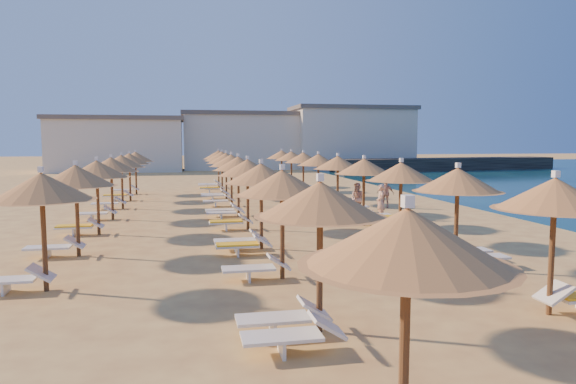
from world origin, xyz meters
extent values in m
plane|color=#E3B863|center=(0.00, 0.00, 0.00)|extent=(220.00, 220.00, 0.00)
cube|color=black|center=(26.51, 39.71, 0.75)|extent=(30.26, 8.28, 1.50)
cube|color=beige|center=(-13.19, 45.57, 3.00)|extent=(15.00, 8.00, 6.00)
cube|color=#59514C|center=(-13.19, 45.57, 6.25)|extent=(15.60, 8.48, 0.50)
cube|color=beige|center=(2.05, 47.97, 3.40)|extent=(15.00, 8.00, 6.80)
cube|color=#59514C|center=(2.05, 47.97, 7.05)|extent=(15.60, 8.48, 0.50)
cube|color=beige|center=(16.26, 46.37, 3.80)|extent=(15.00, 8.00, 7.60)
cube|color=#59514C|center=(16.26, 46.37, 7.85)|extent=(15.60, 8.48, 0.50)
cylinder|color=brown|center=(2.24, -9.65, 1.24)|extent=(0.12, 0.12, 2.47)
cone|color=#9A5C2C|center=(2.24, -9.65, 2.55)|extent=(2.31, 2.31, 0.66)
cone|color=#9A5C2C|center=(2.24, -9.65, 2.28)|extent=(2.50, 2.50, 0.12)
cube|color=white|center=(2.24, -9.65, 2.95)|extent=(0.12, 0.12, 0.14)
cylinder|color=brown|center=(2.24, -5.80, 1.24)|extent=(0.12, 0.12, 2.47)
cone|color=#9A5C2C|center=(2.24, -5.80, 2.55)|extent=(2.31, 2.31, 0.66)
cone|color=#9A5C2C|center=(2.24, -5.80, 2.28)|extent=(2.50, 2.50, 0.12)
cube|color=white|center=(2.24, -5.80, 2.95)|extent=(0.12, 0.12, 0.14)
cylinder|color=brown|center=(2.24, -1.96, 1.24)|extent=(0.12, 0.12, 2.47)
cone|color=#9A5C2C|center=(2.24, -1.96, 2.55)|extent=(2.31, 2.31, 0.66)
cone|color=#9A5C2C|center=(2.24, -1.96, 2.28)|extent=(2.50, 2.50, 0.12)
cube|color=white|center=(2.24, -1.96, 2.95)|extent=(0.12, 0.12, 0.14)
cylinder|color=brown|center=(2.24, 1.89, 1.24)|extent=(0.12, 0.12, 2.47)
cone|color=#9A5C2C|center=(2.24, 1.89, 2.55)|extent=(2.31, 2.31, 0.66)
cone|color=#9A5C2C|center=(2.24, 1.89, 2.28)|extent=(2.50, 2.50, 0.12)
cube|color=white|center=(2.24, 1.89, 2.95)|extent=(0.12, 0.12, 0.14)
cylinder|color=brown|center=(2.24, 5.74, 1.24)|extent=(0.12, 0.12, 2.47)
cone|color=#9A5C2C|center=(2.24, 5.74, 2.55)|extent=(2.31, 2.31, 0.66)
cone|color=#9A5C2C|center=(2.24, 5.74, 2.28)|extent=(2.50, 2.50, 0.12)
cube|color=white|center=(2.24, 5.74, 2.95)|extent=(0.12, 0.12, 0.14)
cylinder|color=brown|center=(2.24, 9.58, 1.24)|extent=(0.12, 0.12, 2.47)
cone|color=#9A5C2C|center=(2.24, 9.58, 2.55)|extent=(2.31, 2.31, 0.66)
cone|color=#9A5C2C|center=(2.24, 9.58, 2.28)|extent=(2.50, 2.50, 0.12)
cube|color=white|center=(2.24, 9.58, 2.95)|extent=(0.12, 0.12, 0.14)
cylinder|color=brown|center=(2.24, 13.43, 1.24)|extent=(0.12, 0.12, 2.47)
cone|color=#9A5C2C|center=(2.24, 13.43, 2.55)|extent=(2.31, 2.31, 0.66)
cone|color=#9A5C2C|center=(2.24, 13.43, 2.28)|extent=(2.50, 2.50, 0.12)
cube|color=white|center=(2.24, 13.43, 2.95)|extent=(0.12, 0.12, 0.14)
cylinder|color=brown|center=(2.24, 17.28, 1.24)|extent=(0.12, 0.12, 2.47)
cone|color=#9A5C2C|center=(2.24, 17.28, 2.55)|extent=(2.31, 2.31, 0.66)
cone|color=#9A5C2C|center=(2.24, 17.28, 2.28)|extent=(2.50, 2.50, 0.12)
cube|color=white|center=(2.24, 17.28, 2.95)|extent=(0.12, 0.12, 0.14)
cylinder|color=brown|center=(2.24, 21.12, 1.24)|extent=(0.12, 0.12, 2.47)
cone|color=#9A5C2C|center=(2.24, 21.12, 2.55)|extent=(2.31, 2.31, 0.66)
cone|color=#9A5C2C|center=(2.24, 21.12, 2.28)|extent=(2.50, 2.50, 0.12)
cube|color=white|center=(2.24, 21.12, 2.95)|extent=(0.12, 0.12, 0.14)
cylinder|color=brown|center=(-2.73, -13.49, 1.24)|extent=(0.12, 0.12, 2.47)
cone|color=#9A5C2C|center=(-2.73, -13.49, 2.55)|extent=(2.31, 2.31, 0.66)
cone|color=#9A5C2C|center=(-2.73, -13.49, 2.28)|extent=(2.50, 2.50, 0.12)
cube|color=white|center=(-2.73, -13.49, 2.95)|extent=(0.12, 0.12, 0.14)
cylinder|color=brown|center=(-2.73, -9.65, 1.24)|extent=(0.12, 0.12, 2.47)
cone|color=#9A5C2C|center=(-2.73, -9.65, 2.55)|extent=(2.31, 2.31, 0.66)
cone|color=#9A5C2C|center=(-2.73, -9.65, 2.28)|extent=(2.50, 2.50, 0.12)
cube|color=white|center=(-2.73, -9.65, 2.95)|extent=(0.12, 0.12, 0.14)
cylinder|color=brown|center=(-2.73, -5.80, 1.24)|extent=(0.12, 0.12, 2.47)
cone|color=#9A5C2C|center=(-2.73, -5.80, 2.55)|extent=(2.31, 2.31, 0.66)
cone|color=#9A5C2C|center=(-2.73, -5.80, 2.28)|extent=(2.50, 2.50, 0.12)
cube|color=white|center=(-2.73, -5.80, 2.95)|extent=(0.12, 0.12, 0.14)
cylinder|color=brown|center=(-2.73, -1.96, 1.24)|extent=(0.12, 0.12, 2.47)
cone|color=#9A5C2C|center=(-2.73, -1.96, 2.55)|extent=(2.31, 2.31, 0.66)
cone|color=#9A5C2C|center=(-2.73, -1.96, 2.28)|extent=(2.50, 2.50, 0.12)
cube|color=white|center=(-2.73, -1.96, 2.95)|extent=(0.12, 0.12, 0.14)
cylinder|color=brown|center=(-2.73, 1.89, 1.24)|extent=(0.12, 0.12, 2.47)
cone|color=#9A5C2C|center=(-2.73, 1.89, 2.55)|extent=(2.31, 2.31, 0.66)
cone|color=#9A5C2C|center=(-2.73, 1.89, 2.28)|extent=(2.50, 2.50, 0.12)
cube|color=white|center=(-2.73, 1.89, 2.95)|extent=(0.12, 0.12, 0.14)
cylinder|color=brown|center=(-2.73, 5.74, 1.24)|extent=(0.12, 0.12, 2.47)
cone|color=#9A5C2C|center=(-2.73, 5.74, 2.55)|extent=(2.31, 2.31, 0.66)
cone|color=#9A5C2C|center=(-2.73, 5.74, 2.28)|extent=(2.50, 2.50, 0.12)
cube|color=white|center=(-2.73, 5.74, 2.95)|extent=(0.12, 0.12, 0.14)
cylinder|color=brown|center=(-2.73, 9.58, 1.24)|extent=(0.12, 0.12, 2.47)
cone|color=#9A5C2C|center=(-2.73, 9.58, 2.55)|extent=(2.31, 2.31, 0.66)
cone|color=#9A5C2C|center=(-2.73, 9.58, 2.28)|extent=(2.50, 2.50, 0.12)
cube|color=white|center=(-2.73, 9.58, 2.95)|extent=(0.12, 0.12, 0.14)
cylinder|color=brown|center=(-2.73, 13.43, 1.24)|extent=(0.12, 0.12, 2.47)
cone|color=#9A5C2C|center=(-2.73, 13.43, 2.55)|extent=(2.31, 2.31, 0.66)
cone|color=#9A5C2C|center=(-2.73, 13.43, 2.28)|extent=(2.50, 2.50, 0.12)
cube|color=white|center=(-2.73, 13.43, 2.95)|extent=(0.12, 0.12, 0.14)
cylinder|color=brown|center=(-2.73, 17.28, 1.24)|extent=(0.12, 0.12, 2.47)
cone|color=#9A5C2C|center=(-2.73, 17.28, 2.55)|extent=(2.31, 2.31, 0.66)
cone|color=#9A5C2C|center=(-2.73, 17.28, 2.28)|extent=(2.50, 2.50, 0.12)
cube|color=white|center=(-2.73, 17.28, 2.95)|extent=(0.12, 0.12, 0.14)
cylinder|color=brown|center=(-2.73, 21.12, 1.24)|extent=(0.12, 0.12, 2.47)
cone|color=#9A5C2C|center=(-2.73, 21.12, 2.55)|extent=(2.31, 2.31, 0.66)
cone|color=#9A5C2C|center=(-2.73, 21.12, 2.28)|extent=(2.50, 2.50, 0.12)
cube|color=white|center=(-2.73, 21.12, 2.95)|extent=(0.12, 0.12, 0.14)
cylinder|color=brown|center=(-8.55, -5.80, 1.24)|extent=(0.12, 0.12, 2.47)
cone|color=#9A5C2C|center=(-8.55, -5.80, 2.55)|extent=(2.31, 2.31, 0.66)
cone|color=#9A5C2C|center=(-8.55, -5.80, 2.28)|extent=(2.50, 2.50, 0.12)
cube|color=white|center=(-8.55, -5.80, 2.95)|extent=(0.12, 0.12, 0.14)
cylinder|color=brown|center=(-8.55, -1.96, 1.24)|extent=(0.12, 0.12, 2.47)
cone|color=#9A5C2C|center=(-8.55, -1.96, 2.55)|extent=(2.31, 2.31, 0.66)
cone|color=#9A5C2C|center=(-8.55, -1.96, 2.28)|extent=(2.50, 2.50, 0.12)
cube|color=white|center=(-8.55, -1.96, 2.95)|extent=(0.12, 0.12, 0.14)
cylinder|color=brown|center=(-8.55, 1.89, 1.24)|extent=(0.12, 0.12, 2.47)
cone|color=#9A5C2C|center=(-8.55, 1.89, 2.55)|extent=(2.31, 2.31, 0.66)
cone|color=#9A5C2C|center=(-8.55, 1.89, 2.28)|extent=(2.50, 2.50, 0.12)
cube|color=white|center=(-8.55, 1.89, 2.95)|extent=(0.12, 0.12, 0.14)
cylinder|color=brown|center=(-8.55, 5.74, 1.24)|extent=(0.12, 0.12, 2.47)
cone|color=#9A5C2C|center=(-8.55, 5.74, 2.55)|extent=(2.31, 2.31, 0.66)
cone|color=#9A5C2C|center=(-8.55, 5.74, 2.28)|extent=(2.50, 2.50, 0.12)
cube|color=white|center=(-8.55, 5.74, 2.95)|extent=(0.12, 0.12, 0.14)
cylinder|color=brown|center=(-8.55, 9.58, 1.24)|extent=(0.12, 0.12, 2.47)
cone|color=#9A5C2C|center=(-8.55, 9.58, 2.55)|extent=(2.31, 2.31, 0.66)
cone|color=#9A5C2C|center=(-8.55, 9.58, 2.28)|extent=(2.50, 2.50, 0.12)
cube|color=white|center=(-8.55, 9.58, 2.95)|extent=(0.12, 0.12, 0.14)
cylinder|color=brown|center=(-8.55, 13.43, 1.24)|extent=(0.12, 0.12, 2.47)
cone|color=#9A5C2C|center=(-8.55, 13.43, 2.55)|extent=(2.31, 2.31, 0.66)
cone|color=#9A5C2C|center=(-8.55, 13.43, 2.28)|extent=(2.50, 2.50, 0.12)
cube|color=white|center=(-8.55, 13.43, 2.95)|extent=(0.12, 0.12, 0.14)
cylinder|color=brown|center=(-8.55, 17.28, 1.24)|extent=(0.12, 0.12, 2.47)
cone|color=#9A5C2C|center=(-8.55, 17.28, 2.55)|extent=(2.31, 2.31, 0.66)
cone|color=#9A5C2C|center=(-8.55, 17.28, 2.28)|extent=(2.50, 2.50, 0.12)
cube|color=white|center=(-8.55, 17.28, 2.95)|extent=(0.12, 0.12, 0.14)
cube|color=white|center=(2.33, -9.65, 0.46)|extent=(0.58, 0.62, 0.40)
cube|color=white|center=(-3.63, -9.65, 0.32)|extent=(1.37, 0.62, 0.06)
cube|color=white|center=(-3.63, -9.65, 0.16)|extent=(0.06, 0.56, 0.32)
cube|color=white|center=(-2.83, -9.65, 0.46)|extent=(0.58, 0.62, 0.40)
cube|color=white|center=(-3.63, -10.55, 0.32)|extent=(1.37, 0.62, 0.06)
cube|color=white|center=(-3.63, -10.55, 0.16)|extent=(0.06, 0.56, 0.32)
cube|color=white|center=(-2.83, -10.55, 0.46)|extent=(0.58, 0.62, 0.40)
cube|color=white|center=(3.14, -5.80, 0.32)|extent=(1.37, 0.62, 0.06)
cube|color=white|center=(3.14, -5.80, 0.16)|extent=(0.06, 0.56, 0.32)
cube|color=white|center=(2.33, -5.80, 0.46)|extent=(0.58, 0.62, 0.40)
cube|color=white|center=(3.14, -4.90, 0.32)|extent=(1.37, 0.62, 0.06)
cube|color=white|center=(3.14, -4.90, 0.16)|extent=(0.06, 0.56, 0.32)
cube|color=white|center=(2.33, -4.90, 0.46)|extent=(0.58, 0.62, 0.40)
cube|color=white|center=(-3.63, -5.80, 0.32)|extent=(1.37, 0.62, 0.06)
cube|color=white|center=(-3.63, -5.80, 0.16)|extent=(0.06, 0.56, 0.32)
cube|color=white|center=(-2.83, -5.80, 0.46)|extent=(0.58, 0.62, 0.40)
cube|color=white|center=(3.14, -1.96, 0.32)|extent=(1.37, 0.62, 0.06)
cube|color=white|center=(3.14, -1.96, 0.16)|extent=(0.06, 0.56, 0.32)
cube|color=white|center=(2.33, -1.96, 0.46)|extent=(0.58, 0.62, 0.40)
cube|color=white|center=(-3.63, -1.96, 0.32)|extent=(1.37, 0.62, 0.06)
cube|color=white|center=(-3.63, -1.96, 0.16)|extent=(0.06, 0.56, 0.32)
cube|color=white|center=(-2.83, -1.96, 0.46)|extent=(0.58, 0.62, 0.40)
cube|color=white|center=(-3.63, -2.86, 0.32)|extent=(1.37, 0.62, 0.06)
cube|color=white|center=(-3.63, -2.86, 0.16)|extent=(0.06, 0.56, 0.32)
cube|color=white|center=(-2.83, -2.86, 0.46)|extent=(0.58, 0.62, 0.40)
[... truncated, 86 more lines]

